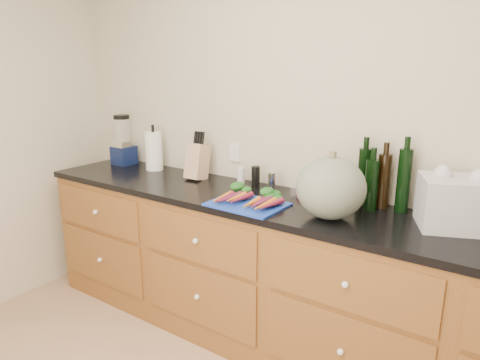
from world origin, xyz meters
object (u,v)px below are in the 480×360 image
Objects in this scene: cutting_board at (247,204)px; knife_block at (197,161)px; squash at (331,188)px; tomato_box at (307,191)px; blender_appliance at (123,143)px; paper_towel at (154,151)px; carrots at (251,198)px.

knife_block is (-0.61, 0.30, 0.12)m from cutting_board.
squash is 0.38m from tomato_box.
blender_appliance is 1.36× the size of paper_towel.
cutting_board is 1.10× the size of carrots.
blender_appliance is (-1.38, 0.32, 0.17)m from cutting_board.
carrots is 0.96× the size of blender_appliance.
cutting_board is at bearing -122.27° from tomato_box.
paper_towel reaches higher than knife_block.
squash is 0.91× the size of blender_appliance.
paper_towel is (-1.05, 0.32, 0.14)m from cutting_board.
squash reaches higher than knife_block.
cutting_board is 0.69m from knife_block.
carrots is 1.09m from paper_towel.
cutting_board is 0.39m from tomato_box.
carrots is at bearing -176.49° from squash.
carrots reaches higher than cutting_board.
paper_towel is (-1.05, 0.28, 0.11)m from carrots.
paper_towel reaches higher than tomato_box.
cutting_board is 0.49m from squash.
blender_appliance is at bearing -179.64° from paper_towel.
squash is at bearing -12.11° from knife_block.
cutting_board is 1.43m from blender_appliance.
blender_appliance is 2.53× the size of tomato_box.
squash reaches higher than paper_towel.
tomato_box is (1.26, 0.01, -0.11)m from paper_towel.
squash is (0.46, 0.03, 0.13)m from carrots.
cutting_board is 1.44× the size of paper_towel.
blender_appliance is at bearing 178.67° from knife_block.
squash is at bearing -7.65° from blender_appliance.
paper_towel is 0.44m from knife_block.
carrots is at bearing -22.92° from knife_block.
tomato_box is (0.21, 0.29, 0.00)m from carrots.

